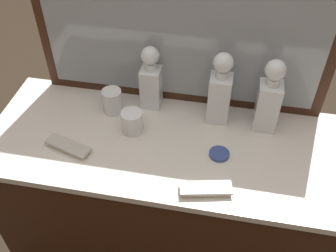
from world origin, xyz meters
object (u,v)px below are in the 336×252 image
at_px(crystal_decanter_far_right, 268,102).
at_px(silver_brush_rear, 206,189).
at_px(crystal_decanter_rear, 220,94).
at_px(porcelain_dish, 219,154).
at_px(crystal_decanter_right, 151,83).
at_px(crystal_tumbler_right, 113,102).
at_px(crystal_tumbler_rear, 132,122).
at_px(silver_brush_right, 68,147).

bearing_deg(crystal_decanter_far_right, silver_brush_rear, -116.92).
distance_m(crystal_decanter_rear, crystal_decanter_far_right, 0.18).
bearing_deg(porcelain_dish, crystal_decanter_rear, 97.84).
distance_m(crystal_decanter_right, crystal_decanter_far_right, 0.45).
xyz_separation_m(crystal_tumbler_right, silver_brush_rear, (0.41, -0.33, -0.03)).
bearing_deg(crystal_decanter_right, silver_brush_rear, -55.99).
xyz_separation_m(crystal_decanter_right, crystal_tumbler_rear, (-0.04, -0.16, -0.07)).
height_order(crystal_decanter_far_right, silver_brush_right, crystal_decanter_far_right).
bearing_deg(crystal_tumbler_right, crystal_decanter_far_right, 2.38).
height_order(crystal_decanter_right, crystal_tumbler_rear, crystal_decanter_right).
height_order(crystal_decanter_rear, crystal_decanter_far_right, crystal_decanter_far_right).
distance_m(crystal_decanter_rear, silver_brush_right, 0.58).
relative_size(crystal_tumbler_rear, crystal_tumbler_right, 0.88).
bearing_deg(crystal_decanter_far_right, crystal_decanter_rear, 176.30).
distance_m(crystal_decanter_far_right, silver_brush_rear, 0.41).
xyz_separation_m(crystal_decanter_right, silver_brush_rear, (0.27, -0.39, -0.09)).
distance_m(crystal_decanter_far_right, porcelain_dish, 0.26).
distance_m(crystal_decanter_right, crystal_tumbler_right, 0.17).
bearing_deg(crystal_decanter_right, silver_brush_right, -128.63).
bearing_deg(crystal_decanter_rear, silver_brush_rear, -90.19).
relative_size(crystal_decanter_rear, crystal_decanter_right, 1.10).
bearing_deg(silver_brush_rear, crystal_decanter_rear, 89.81).
relative_size(crystal_decanter_right, crystal_tumbler_rear, 3.06).
distance_m(crystal_decanter_far_right, crystal_tumbler_rear, 0.50).
relative_size(crystal_decanter_rear, porcelain_dish, 4.07).
bearing_deg(silver_brush_right, crystal_tumbler_rear, 34.53).
distance_m(crystal_tumbler_right, porcelain_dish, 0.46).
relative_size(crystal_decanter_right, silver_brush_rear, 1.51).
bearing_deg(silver_brush_rear, silver_brush_right, 169.32).
distance_m(crystal_decanter_rear, silver_brush_rear, 0.38).
bearing_deg(crystal_tumbler_right, silver_brush_right, -113.08).
relative_size(crystal_decanter_far_right, silver_brush_right, 1.67).
relative_size(crystal_tumbler_rear, porcelain_dish, 1.20).
xyz_separation_m(silver_brush_rear, silver_brush_right, (-0.50, 0.09, 0.00)).
height_order(crystal_tumbler_right, porcelain_dish, crystal_tumbler_right).
bearing_deg(silver_brush_right, crystal_decanter_right, 51.37).
bearing_deg(porcelain_dish, crystal_decanter_right, 142.35).
bearing_deg(crystal_decanter_right, crystal_tumbler_rear, -103.15).
distance_m(crystal_tumbler_rear, porcelain_dish, 0.34).
height_order(crystal_decanter_rear, silver_brush_rear, crystal_decanter_rear).
distance_m(crystal_decanter_rear, porcelain_dish, 0.23).
distance_m(crystal_tumbler_right, silver_brush_rear, 0.52).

